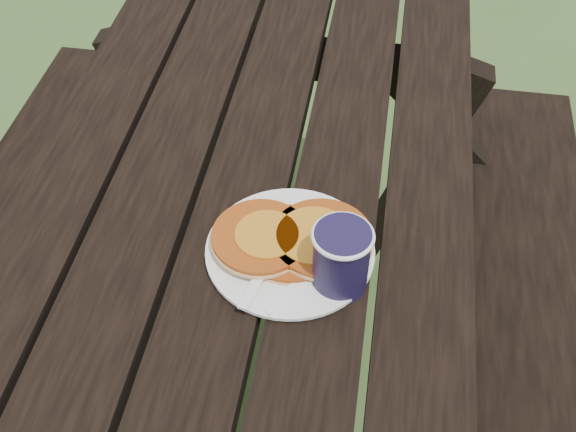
# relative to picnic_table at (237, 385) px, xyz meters

# --- Properties ---
(picnic_table) EXTENTS (1.36, 1.80, 0.75)m
(picnic_table) POSITION_rel_picnic_table_xyz_m (0.00, 0.00, 0.00)
(picnic_table) COLOR black
(picnic_table) RESTS_ON ground
(plate) EXTENTS (0.27, 0.27, 0.01)m
(plate) POSITION_rel_picnic_table_xyz_m (0.10, 0.02, 0.39)
(plate) COLOR white
(plate) RESTS_ON picnic_table
(pancake_stack) EXTENTS (0.24, 0.16, 0.04)m
(pancake_stack) POSITION_rel_picnic_table_xyz_m (0.10, 0.03, 0.41)
(pancake_stack) COLOR #AC4B13
(pancake_stack) RESTS_ON plate
(knife) EXTENTS (0.13, 0.15, 0.00)m
(knife) POSITION_rel_picnic_table_xyz_m (0.14, -0.03, 0.39)
(knife) COLOR white
(knife) RESTS_ON plate
(fork) EXTENTS (0.07, 0.16, 0.01)m
(fork) POSITION_rel_picnic_table_xyz_m (0.06, -0.05, 0.40)
(fork) COLOR white
(fork) RESTS_ON plate
(coffee_cup) EXTENTS (0.09, 0.09, 0.11)m
(coffee_cup) POSITION_rel_picnic_table_xyz_m (0.18, -0.02, 0.44)
(coffee_cup) COLOR black
(coffee_cup) RESTS_ON picnic_table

